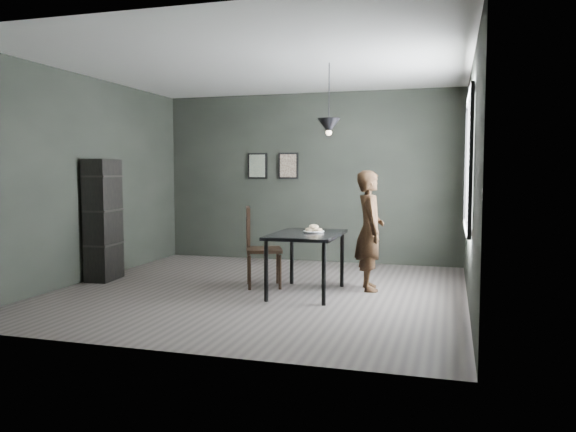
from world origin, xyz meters
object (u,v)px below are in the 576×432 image
(cafe_table, at_px, (306,239))
(white_plate, at_px, (314,232))
(pendant_lamp, at_px, (329,126))
(shelf_unit, at_px, (103,220))
(woman, at_px, (370,231))
(wood_chair, at_px, (257,242))

(cafe_table, distance_m, white_plate, 0.14)
(cafe_table, bearing_deg, pendant_lamp, 21.80)
(shelf_unit, bearing_deg, pendant_lamp, -6.04)
(cafe_table, height_order, pendant_lamp, pendant_lamp)
(woman, relative_size, wood_chair, 1.45)
(cafe_table, relative_size, pendant_lamp, 1.39)
(woman, height_order, pendant_lamp, pendant_lamp)
(shelf_unit, bearing_deg, wood_chair, -2.73)
(pendant_lamp, bearing_deg, cafe_table, -158.20)
(cafe_table, xyz_separation_m, woman, (0.71, 0.45, 0.09))
(shelf_unit, relative_size, pendant_lamp, 1.93)
(wood_chair, distance_m, pendant_lamp, 1.76)
(woman, relative_size, shelf_unit, 0.91)
(woman, distance_m, pendant_lamp, 1.42)
(woman, bearing_deg, white_plate, 103.27)
(white_plate, xyz_separation_m, shelf_unit, (-2.99, -0.00, 0.08))
(white_plate, relative_size, woman, 0.15)
(shelf_unit, bearing_deg, woman, -0.59)
(white_plate, distance_m, shelf_unit, 2.99)
(white_plate, distance_m, woman, 0.73)
(wood_chair, bearing_deg, cafe_table, -39.11)
(pendant_lamp, bearing_deg, white_plate, -175.96)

